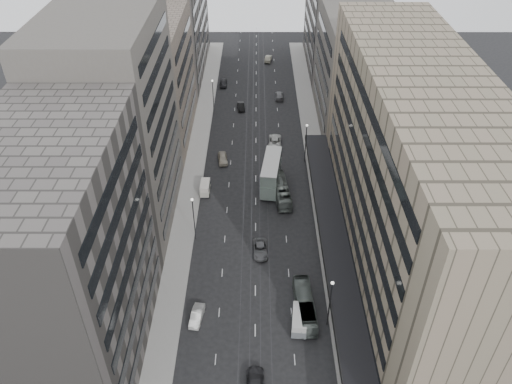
{
  "coord_description": "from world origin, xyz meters",
  "views": [
    {
      "loc": [
        0.19,
        -48.06,
        54.73
      ],
      "look_at": [
        0.07,
        15.43,
        6.99
      ],
      "focal_mm": 35.0,
      "sensor_mm": 36.0,
      "label": 1
    }
  ],
  "objects_px": {
    "double_decker": "(271,173)",
    "sedan_1": "(197,316)",
    "bus_far": "(281,191)",
    "vw_microbus": "(299,320)",
    "sedan_2": "(260,249)",
    "panel_van": "(205,187)",
    "bus_near": "(305,305)"
  },
  "relations": [
    {
      "from": "double_decker",
      "to": "sedan_1",
      "type": "xyz_separation_m",
      "value": [
        -10.75,
        -30.69,
        -2.34
      ]
    },
    {
      "from": "sedan_2",
      "to": "bus_near",
      "type": "bearing_deg",
      "value": -65.13
    },
    {
      "from": "double_decker",
      "to": "panel_van",
      "type": "bearing_deg",
      "value": -162.48
    },
    {
      "from": "bus_near",
      "to": "double_decker",
      "type": "bearing_deg",
      "value": -85.66
    },
    {
      "from": "panel_van",
      "to": "sedan_1",
      "type": "xyz_separation_m",
      "value": [
        1.21,
        -28.58,
        -0.55
      ]
    },
    {
      "from": "double_decker",
      "to": "bus_near",
      "type": "bearing_deg",
      "value": -74.81
    },
    {
      "from": "vw_microbus",
      "to": "sedan_2",
      "type": "bearing_deg",
      "value": 115.6
    },
    {
      "from": "bus_near",
      "to": "panel_van",
      "type": "bearing_deg",
      "value": -63.09
    },
    {
      "from": "bus_far",
      "to": "sedan_1",
      "type": "bearing_deg",
      "value": 58.68
    },
    {
      "from": "bus_near",
      "to": "sedan_2",
      "type": "distance_m",
      "value": 13.24
    },
    {
      "from": "vw_microbus",
      "to": "bus_near",
      "type": "bearing_deg",
      "value": 75.77
    },
    {
      "from": "vw_microbus",
      "to": "panel_van",
      "type": "height_order",
      "value": "vw_microbus"
    },
    {
      "from": "vw_microbus",
      "to": "sedan_1",
      "type": "xyz_separation_m",
      "value": [
        -13.81,
        1.21,
        -0.69
      ]
    },
    {
      "from": "bus_far",
      "to": "double_decker",
      "type": "xyz_separation_m",
      "value": [
        -1.74,
        3.25,
        1.62
      ]
    },
    {
      "from": "double_decker",
      "to": "vw_microbus",
      "type": "bearing_deg",
      "value": -77.03
    },
    {
      "from": "bus_far",
      "to": "sedan_2",
      "type": "xyz_separation_m",
      "value": [
        -3.79,
        -14.4,
        -0.72
      ]
    },
    {
      "from": "panel_van",
      "to": "vw_microbus",
      "type": "bearing_deg",
      "value": -62.6
    },
    {
      "from": "bus_near",
      "to": "vw_microbus",
      "type": "distance_m",
      "value": 2.65
    },
    {
      "from": "double_decker",
      "to": "panel_van",
      "type": "relative_size",
      "value": 2.94
    },
    {
      "from": "double_decker",
      "to": "sedan_1",
      "type": "height_order",
      "value": "double_decker"
    },
    {
      "from": "double_decker",
      "to": "panel_van",
      "type": "distance_m",
      "value": 12.27
    },
    {
      "from": "double_decker",
      "to": "sedan_1",
      "type": "distance_m",
      "value": 32.6
    },
    {
      "from": "panel_van",
      "to": "sedan_1",
      "type": "height_order",
      "value": "panel_van"
    },
    {
      "from": "double_decker",
      "to": "sedan_2",
      "type": "distance_m",
      "value": 17.92
    },
    {
      "from": "bus_near",
      "to": "sedan_2",
      "type": "relative_size",
      "value": 1.97
    },
    {
      "from": "vw_microbus",
      "to": "sedan_1",
      "type": "distance_m",
      "value": 13.88
    },
    {
      "from": "bus_near",
      "to": "double_decker",
      "type": "height_order",
      "value": "double_decker"
    },
    {
      "from": "bus_far",
      "to": "bus_near",
      "type": "bearing_deg",
      "value": 88.03
    },
    {
      "from": "sedan_1",
      "to": "sedan_2",
      "type": "height_order",
      "value": "sedan_1"
    },
    {
      "from": "panel_van",
      "to": "sedan_2",
      "type": "height_order",
      "value": "panel_van"
    },
    {
      "from": "double_decker",
      "to": "sedan_1",
      "type": "bearing_deg",
      "value": -101.81
    },
    {
      "from": "bus_far",
      "to": "sedan_2",
      "type": "distance_m",
      "value": 14.9
    }
  ]
}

